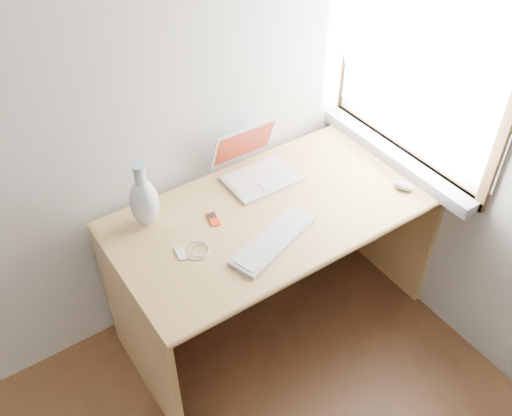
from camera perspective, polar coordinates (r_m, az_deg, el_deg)
window at (r=2.56m, az=15.72°, el=14.08°), size 0.11×0.99×1.10m
desk at (r=2.67m, az=0.82°, el=-2.45°), size 1.45×0.72×0.76m
laptop at (r=2.61m, az=0.03°, el=4.16°), size 0.33×0.27×0.22m
external_keyboard at (r=2.31m, az=1.79°, el=-3.18°), size 0.45×0.26×0.02m
mouse at (r=2.64m, az=14.57°, el=2.15°), size 0.09×0.10×0.03m
ipod at (r=2.41m, az=-4.27°, el=-1.10°), size 0.06×0.09×0.01m
cable_coil at (r=2.29m, az=-6.01°, el=-4.23°), size 0.14×0.14×0.01m
remote at (r=2.29m, az=-7.58°, el=-4.45°), size 0.04×0.09×0.01m
vase at (r=2.36m, az=-11.12°, el=0.71°), size 0.12×0.12×0.30m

